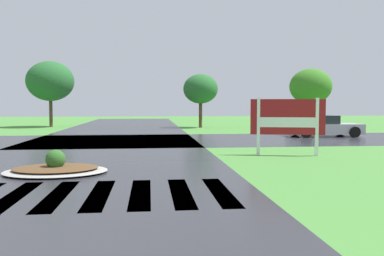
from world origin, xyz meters
TOP-DOWN VIEW (x-y plane):
  - asphalt_roadway at (0.00, 10.00)m, footprint 9.04×80.00m
  - asphalt_cross_road at (0.00, 18.62)m, footprint 90.00×8.13m
  - crosswalk_stripes at (-0.00, 5.49)m, footprint 7.65×3.12m
  - estate_billboard at (7.31, 11.63)m, footprint 2.76×0.78m
  - median_island at (-0.69, 8.42)m, footprint 2.95×2.26m
  - car_blue_compact at (12.51, 20.14)m, footprint 4.37×2.20m
  - background_treeline at (-2.85, 31.45)m, footprint 36.75×5.70m

SIDE VIEW (x-z plane):
  - crosswalk_stripes at x=0.00m, z-range 0.00..0.01m
  - asphalt_roadway at x=0.00m, z-range 0.00..0.01m
  - asphalt_cross_road at x=0.00m, z-range 0.00..0.01m
  - median_island at x=-0.69m, z-range -0.21..0.47m
  - car_blue_compact at x=12.51m, z-range -0.04..1.24m
  - estate_billboard at x=7.31m, z-range 0.29..2.51m
  - background_treeline at x=-2.85m, z-range 0.87..6.66m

